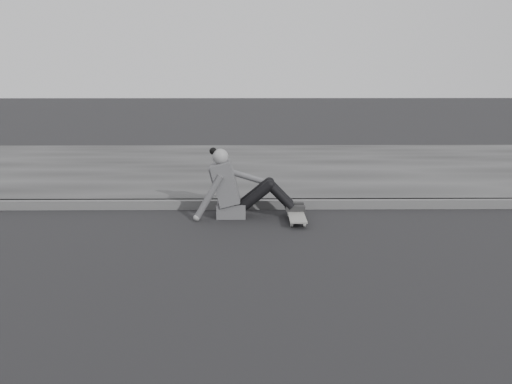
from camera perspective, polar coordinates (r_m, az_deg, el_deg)
ground at (r=5.27m, az=11.33°, el=-8.04°), size 80.00×80.00×0.00m
curb at (r=7.69m, az=7.41°, el=-1.18°), size 24.00×0.16×0.12m
sidewalk at (r=10.64m, az=5.15°, el=2.42°), size 24.00×6.00×0.12m
skateboard at (r=6.96m, az=4.05°, el=-2.37°), size 0.20×0.78×0.09m
seated_woman at (r=7.12m, az=-1.98°, el=0.35°), size 1.38×0.46×0.88m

